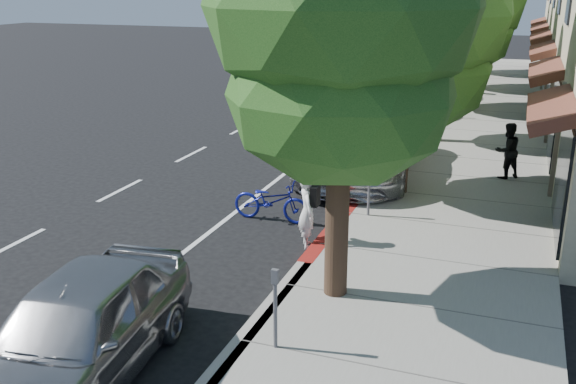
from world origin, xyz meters
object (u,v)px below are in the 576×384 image
at_px(street_tree_2, 441,16).
at_px(street_tree_4, 472,4).
at_px(white_pickup, 425,85).
at_px(dark_suv_far, 440,67).
at_px(pedestrian, 507,151).
at_px(street_tree_0, 342,14).
at_px(bicycle, 271,201).
at_px(street_tree_1, 409,18).
at_px(silver_suv, 361,146).
at_px(near_car_a, 77,331).
at_px(street_tree_5, 481,3).
at_px(cyclist, 307,211).
at_px(dark_sedan, 405,102).
at_px(street_tree_3, 460,1).

distance_m(street_tree_2, street_tree_4, 12.00).
xyz_separation_m(white_pickup, dark_suv_far, (-0.24, 7.05, -0.01)).
height_order(street_tree_4, pedestrian, street_tree_4).
relative_size(street_tree_0, bicycle, 4.18).
bearing_deg(street_tree_1, bicycle, -132.23).
xyz_separation_m(silver_suv, white_pickup, (0.00, 12.04, -0.03)).
relative_size(near_car_a, pedestrian, 2.98).
bearing_deg(near_car_a, white_pickup, 80.58).
xyz_separation_m(street_tree_1, dark_suv_far, (-1.64, 20.59, -3.64)).
relative_size(street_tree_4, street_tree_5, 1.03).
height_order(silver_suv, dark_suv_far, silver_suv).
xyz_separation_m(street_tree_5, near_car_a, (-2.68, -33.50, -3.33)).
bearing_deg(white_pickup, pedestrian, -64.24).
relative_size(bicycle, white_pickup, 0.31).
height_order(street_tree_5, silver_suv, street_tree_5).
bearing_deg(white_pickup, silver_suv, -83.28).
xyz_separation_m(bicycle, near_car_a, (-0.20, -6.78, 0.30)).
relative_size(street_tree_2, cyclist, 4.35).
bearing_deg(street_tree_0, pedestrian, 72.99).
height_order(near_car_a, pedestrian, pedestrian).
distance_m(street_tree_0, bicycle, 5.99).
bearing_deg(street_tree_5, white_pickup, -97.63).
xyz_separation_m(street_tree_4, dark_sedan, (-1.60, -8.33, -3.54)).
bearing_deg(street_tree_1, street_tree_4, 90.00).
height_order(street_tree_1, bicycle, street_tree_1).
relative_size(street_tree_2, dark_suv_far, 1.38).
relative_size(street_tree_1, near_car_a, 1.62).
xyz_separation_m(silver_suv, dark_suv_far, (-0.24, 19.09, -0.04)).
distance_m(street_tree_1, street_tree_5, 24.00).
relative_size(cyclist, white_pickup, 0.27).
height_order(cyclist, dark_sedan, cyclist).
bearing_deg(cyclist, street_tree_2, -34.68).
height_order(silver_suv, near_car_a, silver_suv).
height_order(street_tree_4, dark_suv_far, street_tree_4).
bearing_deg(street_tree_5, pedestrian, -83.42).
bearing_deg(dark_suv_far, street_tree_4, -53.06).
relative_size(street_tree_3, street_tree_4, 1.07).
relative_size(street_tree_5, near_car_a, 1.51).
distance_m(street_tree_0, white_pickup, 20.00).
bearing_deg(street_tree_1, street_tree_5, 90.00).
distance_m(cyclist, white_pickup, 17.43).
height_order(street_tree_1, street_tree_3, street_tree_3).
bearing_deg(near_car_a, cyclist, 69.12).
bearing_deg(cyclist, dark_suv_far, -26.69).
bearing_deg(silver_suv, street_tree_5, 82.52).
height_order(street_tree_3, pedestrian, street_tree_3).
distance_m(street_tree_0, street_tree_1, 6.01).
distance_m(street_tree_1, white_pickup, 14.09).
xyz_separation_m(street_tree_3, near_car_a, (-2.68, -21.50, -3.76)).
bearing_deg(dark_sedan, pedestrian, -63.97).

